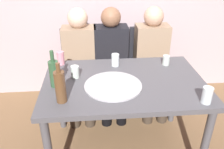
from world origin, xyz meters
TOP-DOWN VIEW (x-y plane):
  - ground_plane at (0.00, 0.00)m, footprint 8.00×8.00m
  - dining_table at (0.00, 0.00)m, footprint 1.30×0.86m
  - pizza_tray at (-0.10, -0.08)m, footprint 0.45×0.45m
  - wine_bottle at (-0.54, -0.03)m, footprint 0.08×0.08m
  - beer_bottle at (-0.47, -0.25)m, footprint 0.07×0.07m
  - tumbler_near at (0.53, -0.35)m, footprint 0.07×0.07m
  - tumbler_far at (-0.04, 0.28)m, footprint 0.07×0.07m
  - wine_glass at (-0.40, 0.09)m, footprint 0.07×0.07m
  - short_glass at (0.42, 0.26)m, footprint 0.06×0.06m
  - soda_can at (-0.54, 0.36)m, footprint 0.07×0.07m
  - chair_left at (-0.38, 0.83)m, footprint 0.44×0.44m
  - chair_middle at (-0.04, 0.83)m, footprint 0.44×0.44m
  - chair_right at (0.41, 0.83)m, footprint 0.44×0.44m
  - guest_in_sweater at (-0.38, 0.68)m, footprint 0.36×0.56m
  - guest_in_beanie at (-0.04, 0.68)m, footprint 0.36×0.56m
  - guest_by_wall at (0.41, 0.68)m, footprint 0.36×0.56m

SIDE VIEW (x-z plane):
  - ground_plane at x=0.00m, z-range 0.00..0.00m
  - chair_left at x=-0.38m, z-range 0.06..0.96m
  - chair_middle at x=-0.04m, z-range 0.06..0.96m
  - chair_right at x=0.41m, z-range 0.06..0.96m
  - guest_in_sweater at x=-0.38m, z-range 0.06..1.23m
  - guest_in_beanie at x=-0.04m, z-range 0.06..1.23m
  - guest_by_wall at x=0.41m, z-range 0.06..1.23m
  - dining_table at x=0.00m, z-range 0.28..1.03m
  - pizza_tray at x=-0.10m, z-range 0.75..0.76m
  - short_glass at x=0.42m, z-range 0.75..0.84m
  - wine_glass at x=-0.40m, z-range 0.75..0.85m
  - tumbler_far at x=-0.04m, z-range 0.75..0.86m
  - tumbler_near at x=0.53m, z-range 0.75..0.87m
  - soda_can at x=-0.54m, z-range 0.75..0.87m
  - wine_bottle at x=-0.54m, z-range 0.71..1.01m
  - beer_bottle at x=-0.47m, z-range 0.72..1.02m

